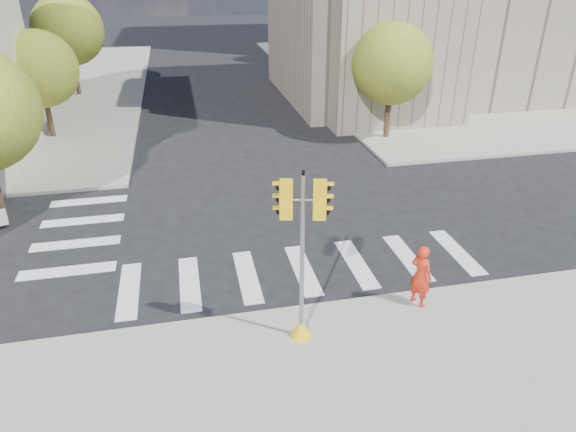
{
  "coord_description": "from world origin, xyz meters",
  "views": [
    {
      "loc": [
        -3.49,
        -15.52,
        8.97
      ],
      "look_at": [
        -0.63,
        -2.2,
        2.1
      ],
      "focal_mm": 32.0,
      "sensor_mm": 36.0,
      "label": 1
    }
  ],
  "objects_px": {
    "lamp_near": "(374,42)",
    "photographer": "(421,276)",
    "lamp_far": "(314,17)",
    "traffic_signal": "(302,272)"
  },
  "relations": [
    {
      "from": "lamp_near",
      "to": "photographer",
      "type": "height_order",
      "value": "lamp_near"
    },
    {
      "from": "lamp_far",
      "to": "photographer",
      "type": "bearing_deg",
      "value": -99.36
    },
    {
      "from": "lamp_near",
      "to": "lamp_far",
      "type": "relative_size",
      "value": 1.0
    },
    {
      "from": "lamp_near",
      "to": "traffic_signal",
      "type": "height_order",
      "value": "lamp_near"
    },
    {
      "from": "lamp_near",
      "to": "photographer",
      "type": "relative_size",
      "value": 4.33
    },
    {
      "from": "lamp_near",
      "to": "traffic_signal",
      "type": "bearing_deg",
      "value": -114.89
    },
    {
      "from": "lamp_near",
      "to": "traffic_signal",
      "type": "distance_m",
      "value": 21.4
    },
    {
      "from": "lamp_near",
      "to": "photographer",
      "type": "distance_m",
      "value": 19.67
    },
    {
      "from": "lamp_far",
      "to": "traffic_signal",
      "type": "bearing_deg",
      "value": -105.05
    },
    {
      "from": "photographer",
      "to": "lamp_near",
      "type": "bearing_deg",
      "value": -42.98
    }
  ]
}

